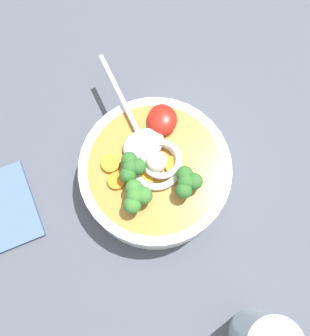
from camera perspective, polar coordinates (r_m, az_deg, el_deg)
table_slab at (r=67.62cm, az=0.48°, el=1.01°), size 90.35×90.35×3.35cm
soup_bowl at (r=61.79cm, az=0.00°, el=-0.78°), size 21.53×21.53×6.59cm
noodle_pile at (r=57.87cm, az=0.23°, el=0.74°), size 8.16×8.00×3.28cm
soup_spoon at (r=59.40cm, az=-2.14°, el=4.54°), size 17.39×8.71×1.60cm
chili_sauce_dollop at (r=59.92cm, az=1.01°, el=6.58°), size 4.64×4.17×2.09cm
broccoli_floret_left at (r=55.50cm, az=-2.57°, el=-3.84°), size 4.64×3.99×3.67cm
broccoli_floret_beside_noodles at (r=56.10cm, az=4.36°, el=-1.91°), size 4.48×3.86×3.54cm
broccoli_floret_front at (r=56.63cm, az=-3.22°, el=0.10°), size 4.29×3.70×3.40cm
carrot_slice_beside_chili at (r=58.17cm, az=-5.23°, el=-1.75°), size 2.43×2.43×0.64cm
carrot_slice_far at (r=58.82cm, az=-6.02°, el=0.59°), size 2.56×2.56×0.76cm
carrot_slice_extra_b at (r=58.58cm, az=2.70°, el=0.35°), size 2.78×2.78×0.58cm
carrot_slice_extra_a at (r=58.06cm, az=-1.48°, el=-1.77°), size 2.46×2.46×0.41cm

